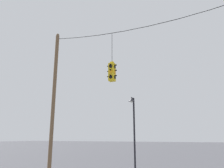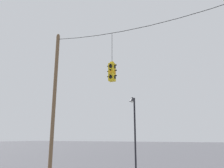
% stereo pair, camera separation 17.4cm
% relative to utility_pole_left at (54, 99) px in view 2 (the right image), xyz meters
% --- Properties ---
extents(utility_pole_left, '(0.23, 0.23, 9.14)m').
position_rel_utility_pole_left_xyz_m(utility_pole_left, '(0.00, 0.00, 0.00)').
color(utility_pole_left, brown).
rests_on(utility_pole_left, ground_plane).
extents(span_wire, '(11.17, 0.03, 0.46)m').
position_rel_utility_pole_left_xyz_m(span_wire, '(5.58, -0.00, 3.91)').
color(span_wire, black).
extents(traffic_light_near_left_pole, '(0.58, 0.58, 3.01)m').
position_rel_utility_pole_left_xyz_m(traffic_light_near_left_pole, '(4.08, -0.00, 1.33)').
color(traffic_light_near_left_pole, yellow).
extents(street_lamp, '(0.42, 0.74, 4.89)m').
position_rel_utility_pole_left_xyz_m(street_lamp, '(4.25, 3.19, -1.13)').
color(street_lamp, black).
rests_on(street_lamp, ground_plane).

